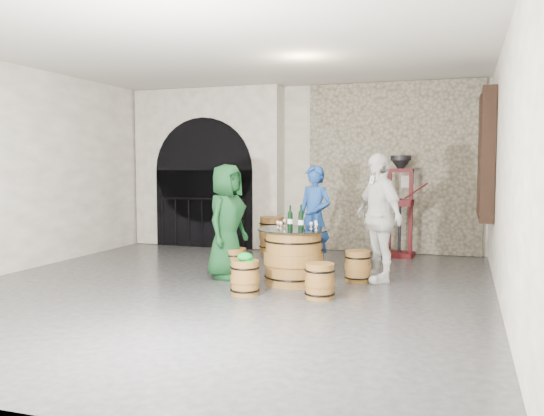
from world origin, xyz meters
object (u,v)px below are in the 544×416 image
(person_green, at_px, (227,221))
(wine_bottle_center, at_px, (301,220))
(corking_press, at_px, (400,198))
(barrel_stool_left, at_px, (234,264))
(barrel_stool_right, at_px, (358,266))
(barrel_table, at_px, (293,257))
(barrel_stool_far, at_px, (311,258))
(person_blue, at_px, (314,218))
(person_white, at_px, (378,217))
(wine_bottle_left, at_px, (290,219))
(barrel_stool_near_right, at_px, (320,281))
(side_barrel, at_px, (272,234))
(wine_bottle_right, at_px, (301,218))
(barrel_stool_near_left, at_px, (245,278))

(person_green, relative_size, wine_bottle_center, 5.13)
(corking_press, bearing_deg, wine_bottle_center, -102.77)
(barrel_stool_left, height_order, barrel_stool_right, same)
(barrel_table, relative_size, barrel_stool_far, 2.26)
(barrel_stool_left, bearing_deg, wine_bottle_center, -9.11)
(person_blue, relative_size, person_white, 0.91)
(barrel_table, bearing_deg, wine_bottle_left, 174.12)
(wine_bottle_left, bearing_deg, barrel_stool_left, 174.76)
(barrel_stool_right, xyz_separation_m, corking_press, (0.32, 2.42, 0.84))
(barrel_stool_near_right, xyz_separation_m, side_barrel, (-1.79, 3.49, 0.11))
(barrel_stool_left, height_order, person_white, person_white)
(barrel_stool_near_right, bearing_deg, barrel_stool_right, 77.37)
(wine_bottle_center, bearing_deg, person_white, 34.43)
(wine_bottle_left, xyz_separation_m, wine_bottle_center, (0.18, -0.09, 0.00))
(barrel_stool_right, height_order, corking_press, corking_press)
(barrel_stool_near_right, xyz_separation_m, wine_bottle_left, (-0.61, 0.75, 0.69))
(barrel_stool_right, relative_size, barrel_stool_near_right, 1.00)
(person_white, distance_m, wine_bottle_center, 1.16)
(wine_bottle_right, bearing_deg, wine_bottle_left, -117.26)
(barrel_stool_right, relative_size, person_blue, 0.27)
(barrel_stool_right, bearing_deg, person_white, 27.78)
(barrel_stool_near_right, distance_m, side_barrel, 3.92)
(person_white, relative_size, wine_bottle_left, 5.61)
(person_green, bearing_deg, person_white, -69.49)
(barrel_table, bearing_deg, wine_bottle_center, -33.11)
(barrel_stool_left, bearing_deg, wine_bottle_right, 6.87)
(wine_bottle_left, bearing_deg, barrel_stool_near_right, -50.79)
(barrel_stool_left, height_order, person_green, person_green)
(barrel_stool_far, xyz_separation_m, barrel_stool_right, (0.81, -0.50, 0.00))
(person_white, relative_size, wine_bottle_center, 5.61)
(person_green, bearing_deg, person_blue, -38.66)
(barrel_stool_right, height_order, barrel_stool_near_left, same)
(barrel_stool_near_left, xyz_separation_m, wine_bottle_left, (0.34, 0.85, 0.69))
(person_blue, bearing_deg, barrel_stool_far, -69.14)
(barrel_stool_right, distance_m, barrel_stool_near_right, 1.21)
(barrel_stool_left, distance_m, person_blue, 1.51)
(wine_bottle_left, height_order, side_barrel, wine_bottle_left)
(barrel_stool_left, relative_size, side_barrel, 0.66)
(barrel_stool_far, relative_size, wine_bottle_left, 1.37)
(barrel_table, height_order, corking_press, corking_press)
(wine_bottle_right, distance_m, corking_press, 2.88)
(barrel_stool_far, xyz_separation_m, person_blue, (0.00, 0.17, 0.61))
(person_blue, distance_m, wine_bottle_right, 0.90)
(barrel_table, relative_size, barrel_stool_near_left, 2.26)
(wine_bottle_left, relative_size, corking_press, 0.18)
(barrel_table, bearing_deg, barrel_stool_near_left, -115.17)
(wine_bottle_right, height_order, side_barrel, wine_bottle_right)
(side_barrel, bearing_deg, person_green, -85.94)
(wine_bottle_right, height_order, corking_press, corking_press)
(wine_bottle_left, relative_size, wine_bottle_right, 1.00)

